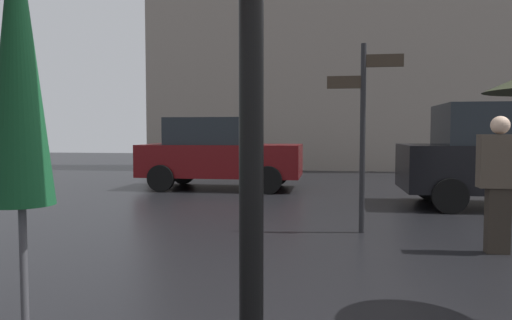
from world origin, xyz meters
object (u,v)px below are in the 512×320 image
object	(u,v)px
street_signpost	(363,118)
pedestrian_with_bag	(500,176)
parked_car_right	(220,152)
folded_patio_umbrella_near	(19,89)
parked_car_left	(507,156)

from	to	relation	value
street_signpost	pedestrian_with_bag	bearing A→B (deg)	-31.71
parked_car_right	street_signpost	xyz separation A→B (m)	(3.32, -5.11, 0.73)
folded_patio_umbrella_near	parked_car_left	bearing A→B (deg)	58.78
parked_car_left	parked_car_right	xyz separation A→B (m)	(-6.29, 2.22, -0.07)
folded_patio_umbrella_near	parked_car_right	bearing A→B (deg)	98.03
folded_patio_umbrella_near	parked_car_left	xyz separation A→B (m)	(4.85, 8.00, -0.65)
folded_patio_umbrella_near	parked_car_right	world-z (taller)	folded_patio_umbrella_near
folded_patio_umbrella_near	parked_car_left	world-z (taller)	folded_patio_umbrella_near
folded_patio_umbrella_near	parked_car_left	size ratio (longest dim) A/B	0.61
pedestrian_with_bag	parked_car_left	size ratio (longest dim) A/B	0.41
folded_patio_umbrella_near	street_signpost	world-z (taller)	street_signpost
parked_car_left	parked_car_right	size ratio (longest dim) A/B	1.00
folded_patio_umbrella_near	pedestrian_with_bag	xyz separation A→B (m)	(3.44, 4.15, -0.72)
pedestrian_with_bag	parked_car_right	bearing A→B (deg)	107.79
folded_patio_umbrella_near	street_signpost	xyz separation A→B (m)	(1.88, 5.11, 0.01)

